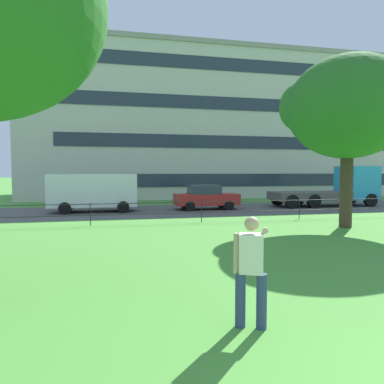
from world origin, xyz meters
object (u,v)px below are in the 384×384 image
object	(u,v)px
flatbed_truck_right	(338,188)
apartment_building_background	(226,130)
tree_small_lawn	(345,106)
car_red_far_right	(206,197)
person_thrower	(251,268)
panel_van_center	(94,190)

from	to	relation	value
flatbed_truck_right	apartment_building_background	xyz separation A→B (m)	(-3.63, 14.26, 5.56)
tree_small_lawn	car_red_far_right	world-z (taller)	tree_small_lawn
tree_small_lawn	car_red_far_right	distance (m)	10.02
flatbed_truck_right	car_red_far_right	bearing A→B (deg)	-178.38
apartment_building_background	car_red_far_right	bearing A→B (deg)	-112.21
person_thrower	flatbed_truck_right	xyz separation A→B (m)	(13.13, 16.81, 0.29)
person_thrower	flatbed_truck_right	distance (m)	21.33
tree_small_lawn	person_thrower	distance (m)	12.12
tree_small_lawn	panel_van_center	distance (m)	14.09
flatbed_truck_right	apartment_building_background	world-z (taller)	apartment_building_background
person_thrower	apartment_building_background	size ratio (longest dim) A/B	0.04
person_thrower	car_red_far_right	size ratio (longest dim) A/B	0.43
panel_van_center	flatbed_truck_right	world-z (taller)	flatbed_truck_right
panel_van_center	car_red_far_right	world-z (taller)	panel_van_center
panel_van_center	person_thrower	bearing A→B (deg)	-78.87
apartment_building_background	person_thrower	bearing A→B (deg)	-107.01
panel_van_center	car_red_far_right	xyz separation A→B (m)	(6.83, -0.05, -0.49)
car_red_far_right	flatbed_truck_right	bearing A→B (deg)	1.62
person_thrower	car_red_far_right	distance (m)	16.92
car_red_far_right	flatbed_truck_right	xyz separation A→B (m)	(9.56, 0.27, 0.44)
panel_van_center	car_red_far_right	size ratio (longest dim) A/B	1.25
flatbed_truck_right	person_thrower	bearing A→B (deg)	-128.00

